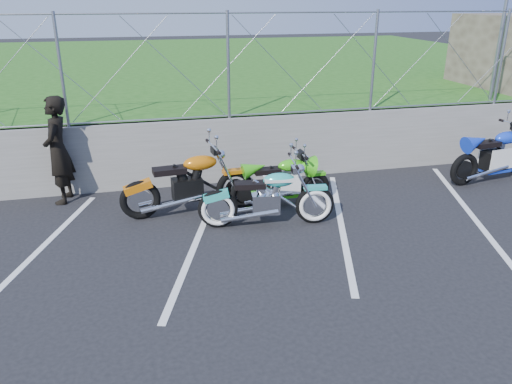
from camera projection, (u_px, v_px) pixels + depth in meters
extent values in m
plane|color=black|center=(207.00, 270.00, 6.90)|extent=(90.00, 90.00, 0.00)
cube|color=slate|center=(180.00, 153.00, 9.83)|extent=(30.00, 0.22, 1.30)
cube|color=#205216|center=(155.00, 78.00, 18.88)|extent=(30.00, 20.00, 1.30)
cylinder|color=gray|center=(172.00, 13.00, 8.88)|extent=(28.00, 0.03, 0.03)
cylinder|color=gray|center=(178.00, 118.00, 9.58)|extent=(28.00, 0.03, 0.03)
cylinder|color=gray|center=(501.00, 32.00, 10.98)|extent=(0.08, 0.08, 3.00)
cube|color=silver|center=(34.00, 255.00, 7.28)|extent=(1.49, 4.31, 0.01)
cube|color=silver|center=(198.00, 238.00, 7.80)|extent=(1.49, 4.31, 0.01)
cube|color=silver|center=(341.00, 223.00, 8.33)|extent=(1.49, 4.31, 0.01)
cube|color=silver|center=(467.00, 209.00, 8.85)|extent=(1.49, 4.31, 0.01)
torus|color=black|center=(218.00, 209.00, 8.06)|extent=(0.66, 0.19, 0.65)
torus|color=black|center=(315.00, 205.00, 8.22)|extent=(0.66, 0.19, 0.65)
cube|color=silver|center=(266.00, 203.00, 8.11)|extent=(0.48, 0.33, 0.33)
ellipsoid|color=teal|center=(279.00, 180.00, 7.99)|extent=(0.55, 0.30, 0.23)
cube|color=black|center=(250.00, 185.00, 7.97)|extent=(0.52, 0.30, 0.09)
cube|color=teal|center=(315.00, 187.00, 8.11)|extent=(0.39, 0.19, 0.06)
cylinder|color=silver|center=(293.00, 161.00, 7.90)|extent=(0.12, 0.71, 0.03)
torus|color=black|center=(140.00, 200.00, 8.36)|extent=(0.69, 0.19, 0.69)
torus|color=black|center=(235.00, 188.00, 8.88)|extent=(0.69, 0.19, 0.69)
cube|color=black|center=(187.00, 189.00, 8.58)|extent=(0.54, 0.36, 0.38)
ellipsoid|color=#C6660B|center=(200.00, 163.00, 8.49)|extent=(0.61, 0.33, 0.26)
cube|color=black|center=(169.00, 171.00, 8.35)|extent=(0.58, 0.32, 0.10)
cube|color=#C6660B|center=(234.00, 171.00, 8.76)|extent=(0.44, 0.21, 0.07)
cylinder|color=silver|center=(213.00, 146.00, 8.47)|extent=(0.11, 0.79, 0.03)
torus|color=black|center=(245.00, 194.00, 8.78)|extent=(0.56, 0.13, 0.56)
torus|color=black|center=(315.00, 187.00, 9.12)|extent=(0.56, 0.13, 0.56)
cube|color=black|center=(280.00, 186.00, 8.91)|extent=(0.44, 0.28, 0.32)
ellipsoid|color=#3CBA17|center=(291.00, 165.00, 8.83)|extent=(0.50, 0.25, 0.22)
cube|color=black|center=(267.00, 171.00, 8.74)|extent=(0.47, 0.24, 0.08)
cube|color=#3CBA17|center=(316.00, 174.00, 9.03)|extent=(0.36, 0.15, 0.06)
cylinder|color=silver|center=(300.00, 153.00, 8.79)|extent=(0.06, 0.67, 0.03)
torus|color=black|center=(464.00, 170.00, 9.88)|extent=(0.67, 0.22, 0.66)
cube|color=black|center=(494.00, 160.00, 10.11)|extent=(0.55, 0.38, 0.37)
ellipsoid|color=blue|center=(507.00, 138.00, 10.03)|extent=(0.61, 0.35, 0.26)
cube|color=black|center=(486.00, 144.00, 9.87)|extent=(0.58, 0.34, 0.10)
imported|color=black|center=(58.00, 150.00, 8.88)|extent=(0.56, 0.77, 1.94)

